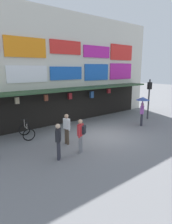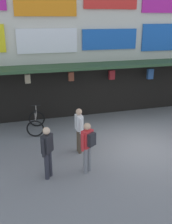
% 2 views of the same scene
% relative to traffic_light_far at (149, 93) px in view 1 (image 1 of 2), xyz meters
% --- Properties ---
extents(ground_plane, '(80.00, 80.00, 0.00)m').
position_rel_traffic_light_far_xyz_m(ground_plane, '(-5.71, -0.75, -2.14)').
color(ground_plane, slate).
extents(shopfront, '(18.00, 2.60, 8.00)m').
position_rel_traffic_light_far_xyz_m(shopfront, '(-5.71, 3.81, 1.82)').
color(shopfront, beige).
rests_on(shopfront, ground).
extents(traffic_light_far, '(0.34, 0.36, 3.20)m').
position_rel_traffic_light_far_xyz_m(traffic_light_far, '(0.00, 0.00, 0.00)').
color(traffic_light_far, '#38383D').
rests_on(traffic_light_far, ground).
extents(bicycle_parked, '(0.90, 1.26, 1.05)m').
position_rel_traffic_light_far_xyz_m(bicycle_parked, '(-9.52, 1.85, -1.75)').
color(bicycle_parked, black).
rests_on(bicycle_parked, ground).
extents(pedestrian_in_red, '(0.40, 0.43, 1.68)m').
position_rel_traffic_light_far_xyz_m(pedestrian_in_red, '(-9.52, -1.79, -1.19)').
color(pedestrian_in_red, '#2D2D38').
rests_on(pedestrian_in_red, ground).
extents(pedestrian_in_white, '(0.48, 0.47, 1.68)m').
position_rel_traffic_light_far_xyz_m(pedestrian_in_white, '(-8.27, -1.83, -1.16)').
color(pedestrian_in_white, gray).
rests_on(pedestrian_in_white, ground).
extents(pedestrian_with_umbrella, '(0.96, 0.96, 2.08)m').
position_rel_traffic_light_far_xyz_m(pedestrian_with_umbrella, '(-2.05, -0.88, -0.50)').
color(pedestrian_with_umbrella, '#2D2D38').
rests_on(pedestrian_with_umbrella, ground).
extents(pedestrian_in_blue, '(0.24, 0.53, 1.68)m').
position_rel_traffic_light_far_xyz_m(pedestrian_in_blue, '(-8.20, -0.47, -1.19)').
color(pedestrian_in_blue, brown).
rests_on(pedestrian_in_blue, ground).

